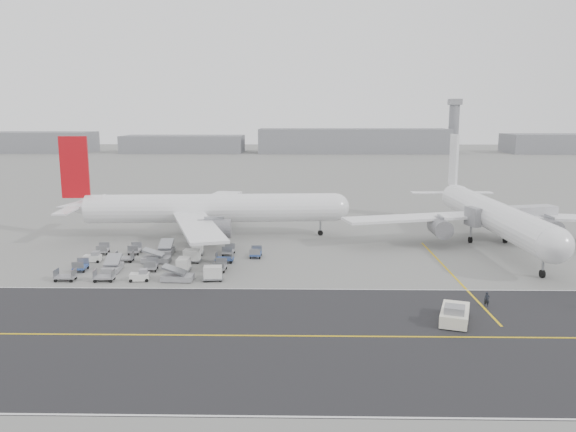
{
  "coord_description": "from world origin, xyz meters",
  "views": [
    {
      "loc": [
        7.83,
        -73.07,
        22.79
      ],
      "look_at": [
        6.28,
        12.0,
        7.21
      ],
      "focal_mm": 35.0,
      "sensor_mm": 36.0,
      "label": 1
    }
  ],
  "objects_px": {
    "airliner_a": "(205,208)",
    "jet_bridge": "(513,217)",
    "ground_crew_a": "(487,300)",
    "airliner_b": "(490,214)",
    "control_tower": "(454,125)",
    "pushback_tug": "(455,314)"
  },
  "relations": [
    {
      "from": "jet_bridge",
      "to": "ground_crew_a",
      "type": "xyz_separation_m",
      "value": [
        -15.78,
        -34.45,
        -3.74
      ]
    },
    {
      "from": "airliner_b",
      "to": "jet_bridge",
      "type": "xyz_separation_m",
      "value": [
        4.44,
        0.79,
        -0.65
      ]
    },
    {
      "from": "control_tower",
      "to": "airliner_a",
      "type": "xyz_separation_m",
      "value": [
        -109.56,
        -235.41,
        -10.84
      ]
    },
    {
      "from": "airliner_b",
      "to": "jet_bridge",
      "type": "bearing_deg",
      "value": 8.78
    },
    {
      "from": "control_tower",
      "to": "ground_crew_a",
      "type": "relative_size",
      "value": 16.93
    },
    {
      "from": "airliner_b",
      "to": "pushback_tug",
      "type": "bearing_deg",
      "value": -114.48
    },
    {
      "from": "airliner_b",
      "to": "pushback_tug",
      "type": "distance_m",
      "value": 42.38
    },
    {
      "from": "airliner_a",
      "to": "ground_crew_a",
      "type": "relative_size",
      "value": 29.5
    },
    {
      "from": "control_tower",
      "to": "airliner_b",
      "type": "xyz_separation_m",
      "value": [
        -58.25,
        -239.99,
        -10.94
      ]
    },
    {
      "from": "airliner_a",
      "to": "airliner_b",
      "type": "relative_size",
      "value": 1.02
    },
    {
      "from": "airliner_a",
      "to": "jet_bridge",
      "type": "bearing_deg",
      "value": -97.62
    },
    {
      "from": "pushback_tug",
      "to": "jet_bridge",
      "type": "distance_m",
      "value": 44.94
    },
    {
      "from": "airliner_a",
      "to": "airliner_b",
      "type": "xyz_separation_m",
      "value": [
        51.31,
        -4.58,
        -0.1
      ]
    },
    {
      "from": "ground_crew_a",
      "to": "airliner_a",
      "type": "bearing_deg",
      "value": 141.66
    },
    {
      "from": "airliner_a",
      "to": "jet_bridge",
      "type": "distance_m",
      "value": 55.88
    },
    {
      "from": "airliner_a",
      "to": "pushback_tug",
      "type": "xyz_separation_m",
      "value": [
        34.76,
        -43.36,
        -4.48
      ]
    },
    {
      "from": "control_tower",
      "to": "jet_bridge",
      "type": "relative_size",
      "value": 1.75
    },
    {
      "from": "airliner_a",
      "to": "ground_crew_a",
      "type": "bearing_deg",
      "value": -137.47
    },
    {
      "from": "airliner_a",
      "to": "ground_crew_a",
      "type": "xyz_separation_m",
      "value": [
        39.97,
        -38.24,
        -4.49
      ]
    },
    {
      "from": "control_tower",
      "to": "airliner_a",
      "type": "bearing_deg",
      "value": -114.96
    },
    {
      "from": "jet_bridge",
      "to": "ground_crew_a",
      "type": "height_order",
      "value": "jet_bridge"
    },
    {
      "from": "jet_bridge",
      "to": "airliner_a",
      "type": "bearing_deg",
      "value": 161.59
    }
  ]
}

